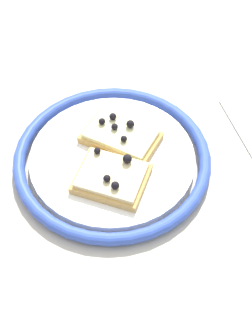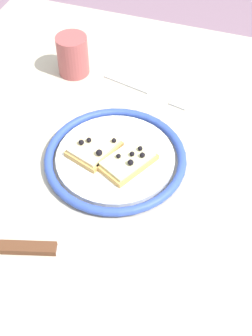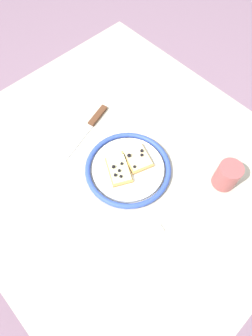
{
  "view_description": "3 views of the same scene",
  "coord_description": "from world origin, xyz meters",
  "px_view_note": "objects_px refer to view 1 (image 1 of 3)",
  "views": [
    {
      "loc": [
        -0.01,
        -0.38,
        1.22
      ],
      "look_at": [
        -0.01,
        -0.03,
        0.75
      ],
      "focal_mm": 49.43,
      "sensor_mm": 36.0,
      "label": 1
    },
    {
      "loc": [
        0.48,
        0.2,
        1.35
      ],
      "look_at": [
        -0.01,
        0.03,
        0.74
      ],
      "focal_mm": 47.61,
      "sensor_mm": 36.0,
      "label": 2
    },
    {
      "loc": [
        -0.33,
        0.29,
        1.5
      ],
      "look_at": [
        -0.03,
        0.0,
        0.74
      ],
      "focal_mm": 30.55,
      "sensor_mm": 36.0,
      "label": 3
    }
  ],
  "objects_px": {
    "plate": "(112,158)",
    "pizza_slice_far": "(112,177)",
    "pizza_slice_near": "(121,136)",
    "dining_table": "(134,197)"
  },
  "relations": [
    {
      "from": "plate",
      "to": "pizza_slice_far",
      "type": "height_order",
      "value": "pizza_slice_far"
    },
    {
      "from": "pizza_slice_near",
      "to": "plate",
      "type": "bearing_deg",
      "value": -111.46
    },
    {
      "from": "dining_table",
      "to": "plate",
      "type": "height_order",
      "value": "plate"
    },
    {
      "from": "plate",
      "to": "pizza_slice_far",
      "type": "bearing_deg",
      "value": -88.76
    },
    {
      "from": "dining_table",
      "to": "pizza_slice_near",
      "type": "xyz_separation_m",
      "value": [
        -0.02,
        0.03,
        0.1
      ]
    },
    {
      "from": "dining_table",
      "to": "pizza_slice_far",
      "type": "distance_m",
      "value": 0.12
    },
    {
      "from": "dining_table",
      "to": "pizza_slice_near",
      "type": "distance_m",
      "value": 0.11
    },
    {
      "from": "plate",
      "to": "pizza_slice_near",
      "type": "distance_m",
      "value": 0.03
    },
    {
      "from": "pizza_slice_near",
      "to": "pizza_slice_far",
      "type": "xyz_separation_m",
      "value": [
        -0.01,
        -0.07,
        -0.0
      ]
    },
    {
      "from": "dining_table",
      "to": "pizza_slice_far",
      "type": "height_order",
      "value": "pizza_slice_far"
    }
  ]
}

